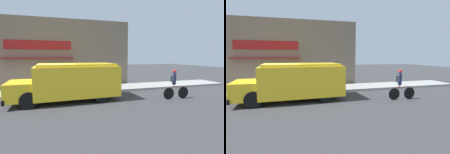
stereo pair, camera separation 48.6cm
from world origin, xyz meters
TOP-DOWN VIEW (x-y plane):
  - ground_plane at (0.00, 0.00)m, footprint 70.00×70.00m
  - sidewalk at (0.00, 1.20)m, footprint 28.00×2.41m
  - storefront at (-0.03, 2.84)m, footprint 12.40×0.76m
  - school_bus at (0.99, -1.34)m, footprint 5.88×2.85m
  - cyclist at (6.80, -2.87)m, footprint 1.69×0.20m
  - trash_bin at (0.63, 1.91)m, footprint 0.64×0.64m

SIDE VIEW (x-z plane):
  - ground_plane at x=0.00m, z-range 0.00..0.00m
  - sidewalk at x=0.00m, z-range 0.00..0.16m
  - trash_bin at x=0.63m, z-range 0.16..0.92m
  - cyclist at x=6.80m, z-range -0.06..1.68m
  - school_bus at x=0.99m, z-range 0.06..2.14m
  - storefront at x=-0.03m, z-range 0.00..5.35m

